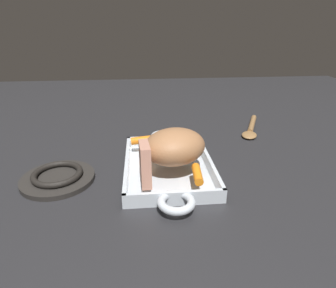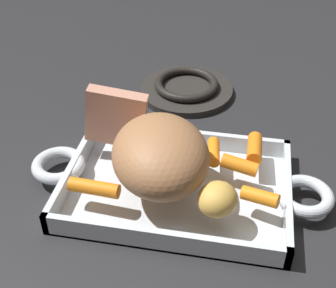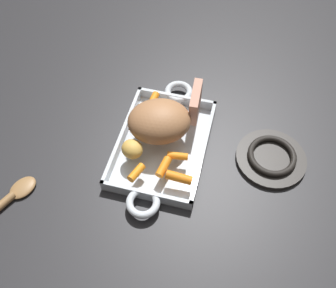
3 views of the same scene
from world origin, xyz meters
name	(u,v)px [view 1 (image 1 of 3)]	position (x,y,z in m)	size (l,w,h in m)	color
ground_plane	(168,170)	(0.00, 0.00, 0.00)	(2.35, 2.35, 0.00)	#232326
roasting_dish	(168,166)	(0.00, 0.00, 0.01)	(0.41, 0.21, 0.03)	silver
pork_roast	(174,146)	(-0.02, -0.01, 0.07)	(0.15, 0.12, 0.08)	#9D6A44
roast_slice_thick	(145,163)	(-0.10, 0.06, 0.07)	(0.02, 0.08, 0.08)	tan
baby_carrot_northwest	(157,142)	(0.08, 0.02, 0.04)	(0.02, 0.02, 0.05)	orange
baby_carrot_long	(176,138)	(0.11, -0.03, 0.04)	(0.02, 0.02, 0.05)	orange
baby_carrot_southeast	(197,174)	(-0.10, -0.05, 0.04)	(0.02, 0.02, 0.07)	orange
baby_carrot_center_right	(148,149)	(0.04, 0.05, 0.04)	(0.02, 0.02, 0.05)	orange
baby_carrot_southwest	(142,140)	(0.10, 0.06, 0.04)	(0.02, 0.02, 0.06)	orange
potato_golden_large	(187,141)	(0.06, -0.06, 0.05)	(0.05, 0.05, 0.04)	gold
stove_burner_rear	(58,177)	(-0.03, 0.26, 0.01)	(0.17, 0.17, 0.03)	#282623
serving_spoon	(251,129)	(0.24, -0.30, 0.01)	(0.21, 0.12, 0.02)	olive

